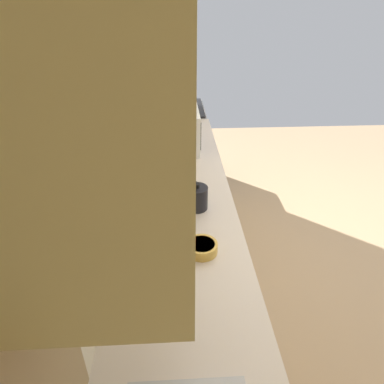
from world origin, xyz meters
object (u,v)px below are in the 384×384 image
(microwave, at_px, (174,128))
(kettle, at_px, (196,197))
(oven_range, at_px, (176,146))
(bowl, at_px, (202,247))

(microwave, bearing_deg, kettle, -172.67)
(kettle, bearing_deg, oven_range, 2.91)
(oven_range, height_order, kettle, oven_range)
(microwave, bearing_deg, bowl, -174.83)
(oven_range, xyz_separation_m, bowl, (-2.35, -0.10, 0.46))
(oven_range, bearing_deg, bowl, -177.57)
(oven_range, bearing_deg, microwave, 178.92)
(bowl, distance_m, kettle, 0.39)
(oven_range, bearing_deg, kettle, -177.09)
(bowl, height_order, kettle, kettle)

